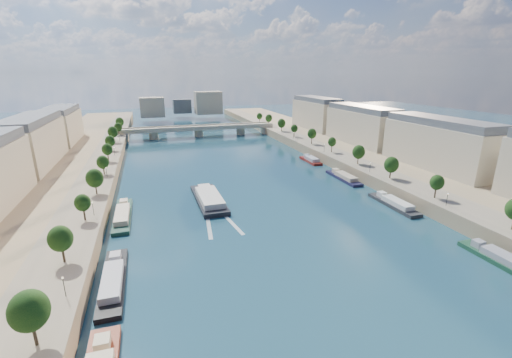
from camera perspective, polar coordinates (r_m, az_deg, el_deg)
ground at (r=144.59m, az=-2.61°, el=-0.93°), size 700.00×700.00×0.00m
quay_left at (r=144.40m, az=-31.45°, el=-2.54°), size 44.00×520.00×5.00m
quay_right at (r=175.76m, az=20.70°, el=2.11°), size 44.00×520.00×5.00m
pave_left at (r=140.54m, az=-25.71°, el=-1.07°), size 14.00×520.00×0.10m
pave_right at (r=166.43m, az=16.70°, el=2.60°), size 14.00×520.00×0.10m
trees_left at (r=140.69m, az=-25.10°, el=1.34°), size 4.80×268.80×8.26m
trees_right at (r=172.29m, az=14.47°, el=5.13°), size 4.80×268.80×8.26m
lamps_left at (r=129.63m, az=-24.47°, el=-1.09°), size 0.36×200.36×4.28m
lamps_right at (r=167.43m, az=14.56°, el=3.83°), size 0.36×200.36×4.28m
buildings_left at (r=155.95m, az=-35.90°, el=3.37°), size 16.00×226.00×23.20m
buildings_right at (r=190.18m, az=22.08°, el=7.36°), size 16.00×226.00×23.20m
skyline at (r=355.72m, az=-11.51°, el=12.06°), size 79.00×42.00×22.00m
bridge at (r=257.42m, az=-9.55°, el=8.11°), size 112.00×12.00×8.15m
tour_barge at (r=126.03m, az=-7.87°, el=-3.29°), size 9.34×31.18×4.21m
wake at (r=111.41m, az=-6.37°, el=-6.75°), size 10.76×25.98×0.04m
moored_barges_left at (r=78.36m, az=-23.23°, el=-18.82°), size 5.00×122.77×3.60m
moored_barges_right at (r=126.59m, az=23.60°, el=-4.74°), size 5.00×156.07×3.60m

